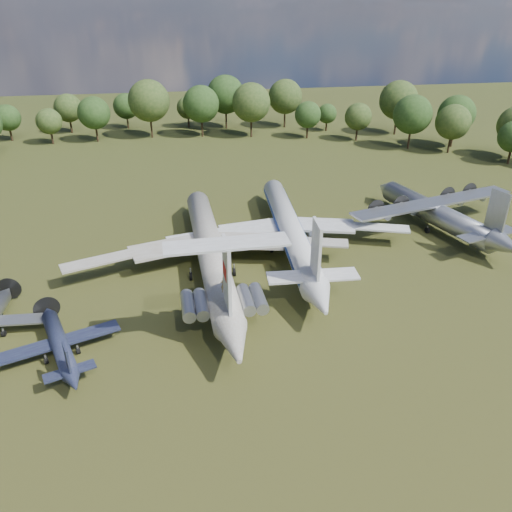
{
  "coord_description": "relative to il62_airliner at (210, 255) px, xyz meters",
  "views": [
    {
      "loc": [
        -2.14,
        -57.06,
        33.31
      ],
      "look_at": [
        6.91,
        -3.5,
        5.0
      ],
      "focal_mm": 35.0,
      "sensor_mm": 36.0,
      "label": 1
    }
  ],
  "objects": [
    {
      "name": "ground",
      "position": [
        -1.73,
        -2.69,
        -2.46
      ],
      "size": [
        300.0,
        300.0,
        0.0
      ],
      "primitive_type": "plane",
      "color": "#233812",
      "rests_on": "ground"
    },
    {
      "name": "il62_airliner",
      "position": [
        0.0,
        0.0,
        0.0
      ],
      "size": [
        39.84,
        51.08,
        4.91
      ],
      "primitive_type": null,
      "rotation": [
        0.0,
        0.0,
        0.03
      ],
      "color": "silver",
      "rests_on": "ground"
    },
    {
      "name": "tu104_jet",
      "position": [
        12.12,
        5.06,
        -0.08
      ],
      "size": [
        38.29,
        49.51,
        4.76
      ],
      "primitive_type": null,
      "rotation": [
        0.0,
        0.0,
        -0.06
      ],
      "color": "silver",
      "rests_on": "ground"
    },
    {
      "name": "an12_transport",
      "position": [
        36.65,
        7.92,
        -0.27
      ],
      "size": [
        37.02,
        39.53,
        4.36
      ],
      "primitive_type": null,
      "rotation": [
        0.0,
        0.0,
        0.25
      ],
      "color": "#9FA1A7",
      "rests_on": "ground"
    },
    {
      "name": "small_prop_west",
      "position": [
        -16.93,
        -15.73,
        -1.2
      ],
      "size": [
        17.64,
        20.33,
        2.5
      ],
      "primitive_type": null,
      "rotation": [
        0.0,
        0.0,
        0.35
      ],
      "color": "black",
      "rests_on": "ground"
    },
    {
      "name": "person_on_il62",
      "position": [
        0.37,
        -13.74,
        3.39
      ],
      "size": [
        0.74,
        0.54,
        1.87
      ],
      "primitive_type": "imported",
      "rotation": [
        0.0,
        0.0,
        3.29
      ],
      "color": "olive",
      "rests_on": "il62_airliner"
    }
  ]
}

